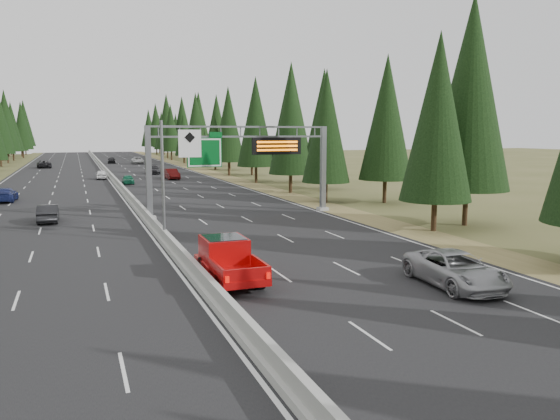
{
  "coord_description": "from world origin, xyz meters",
  "views": [
    {
      "loc": [
        -5.33,
        -10.91,
        7.26
      ],
      "look_at": [
        6.29,
        20.0,
        2.6
      ],
      "focal_mm": 35.0,
      "sensor_mm": 36.0,
      "label": 1
    }
  ],
  "objects": [
    {
      "name": "median_barrier",
      "position": [
        0.0,
        80.0,
        0.41
      ],
      "size": [
        0.7,
        260.0,
        0.85
      ],
      "color": "gray",
      "rests_on": "road"
    },
    {
      "name": "silver_minivan",
      "position": [
        11.24,
        9.64,
        0.9
      ],
      "size": [
        3.08,
        6.04,
        1.64
      ],
      "primitive_type": "imported",
      "rotation": [
        0.0,
        0.0,
        -0.06
      ],
      "color": "#98989C",
      "rests_on": "road"
    },
    {
      "name": "car_onc_blue",
      "position": [
        -12.39,
        52.78,
        0.83
      ],
      "size": [
        2.32,
        5.23,
        1.49
      ],
      "primitive_type": "imported",
      "rotation": [
        0.0,
        0.0,
        3.1
      ],
      "color": "navy",
      "rests_on": "road"
    },
    {
      "name": "car_onc_far",
      "position": [
        -11.37,
        112.86,
        0.88
      ],
      "size": [
        3.19,
        5.97,
        1.59
      ],
      "primitive_type": "imported",
      "rotation": [
        0.0,
        0.0,
        3.24
      ],
      "color": "black",
      "rests_on": "road"
    },
    {
      "name": "car_ahead_far",
      "position": [
        2.95,
        126.0,
        0.84
      ],
      "size": [
        2.02,
        4.53,
        1.51
      ],
      "primitive_type": "imported",
      "rotation": [
        0.0,
        0.0,
        -0.05
      ],
      "color": "black",
      "rests_on": "road"
    },
    {
      "name": "car_ahead_white",
      "position": [
        8.54,
        121.55,
        0.87
      ],
      "size": [
        2.88,
        5.81,
        1.58
      ],
      "primitive_type": "imported",
      "rotation": [
        0.0,
        0.0,
        -0.04
      ],
      "color": "silver",
      "rests_on": "road"
    },
    {
      "name": "car_onc_near",
      "position": [
        -7.57,
        36.75,
        0.81
      ],
      "size": [
        1.56,
        4.42,
        1.46
      ],
      "primitive_type": "imported",
      "rotation": [
        0.0,
        0.0,
        3.14
      ],
      "color": "black",
      "rests_on": "road"
    },
    {
      "name": "car_ahead_dkgrey",
      "position": [
        7.63,
        87.51,
        0.84
      ],
      "size": [
        2.39,
        5.36,
        1.53
      ],
      "primitive_type": "imported",
      "rotation": [
        0.0,
        0.0,
        -0.05
      ],
      "color": "black",
      "rests_on": "road"
    },
    {
      "name": "car_ahead_dkred",
      "position": [
        8.77,
        74.94,
        0.9
      ],
      "size": [
        2.04,
        5.06,
        1.63
      ],
      "primitive_type": "imported",
      "rotation": [
        0.0,
        0.0,
        0.06
      ],
      "color": "#530C0B",
      "rests_on": "road"
    },
    {
      "name": "sign_gantry",
      "position": [
        8.92,
        34.88,
        5.27
      ],
      "size": [
        16.75,
        0.98,
        7.8
      ],
      "color": "slate",
      "rests_on": "road"
    },
    {
      "name": "road",
      "position": [
        0.0,
        80.0,
        0.04
      ],
      "size": [
        32.0,
        260.0,
        0.08
      ],
      "primitive_type": "cube",
      "color": "black",
      "rests_on": "ground"
    },
    {
      "name": "tree_row_right",
      "position": [
        22.01,
        69.46,
        9.22
      ],
      "size": [
        11.57,
        242.68,
        18.83
      ],
      "color": "black",
      "rests_on": "ground"
    },
    {
      "name": "shoulder_right",
      "position": [
        17.8,
        80.0,
        0.03
      ],
      "size": [
        3.6,
        260.0,
        0.06
      ],
      "primitive_type": "cube",
      "color": "olive",
      "rests_on": "ground"
    },
    {
      "name": "red_pickup",
      "position": [
        1.5,
        14.8,
        1.2
      ],
      "size": [
        2.21,
        6.19,
        2.02
      ],
      "color": "black",
      "rests_on": "road"
    },
    {
      "name": "car_ahead_green",
      "position": [
        1.65,
        69.18,
        0.74
      ],
      "size": [
        1.65,
        3.89,
        1.31
      ],
      "primitive_type": "imported",
      "rotation": [
        0.0,
        0.0,
        -0.03
      ],
      "color": "#166041",
      "rests_on": "road"
    },
    {
      "name": "hov_sign_pole",
      "position": [
        0.58,
        24.97,
        4.72
      ],
      "size": [
        2.8,
        0.5,
        8.0
      ],
      "color": "slate",
      "rests_on": "road"
    },
    {
      "name": "car_onc_white",
      "position": [
        -1.5,
        79.16,
        0.79
      ],
      "size": [
        1.91,
        4.27,
        1.43
      ],
      "primitive_type": "imported",
      "rotation": [
        0.0,
        0.0,
        3.09
      ],
      "color": "white",
      "rests_on": "road"
    }
  ]
}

